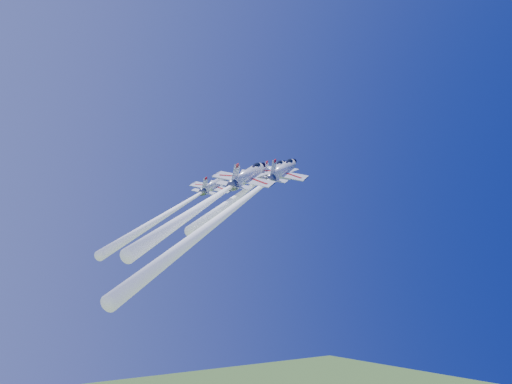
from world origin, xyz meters
TOP-DOWN VIEW (x-y plane):
  - jet_lead at (-4.11, -3.71)m, footprint 29.80×24.47m
  - jet_left at (-17.07, -0.48)m, footprint 28.30×23.56m
  - jet_right at (-14.26, -14.96)m, footprint 40.82×34.43m
  - jet_slot at (-17.02, -12.58)m, footprint 31.70×25.81m

SIDE VIEW (x-z plane):
  - jet_right at x=-14.26m, z-range 60.92..109.41m
  - jet_left at x=-17.07m, z-range 70.34..101.74m
  - jet_slot at x=-17.02m, z-range 70.68..102.19m
  - jet_lead at x=-4.11m, z-range 74.74..105.37m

